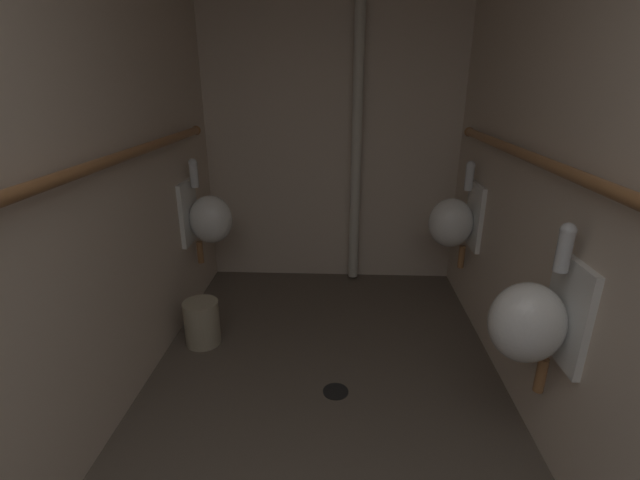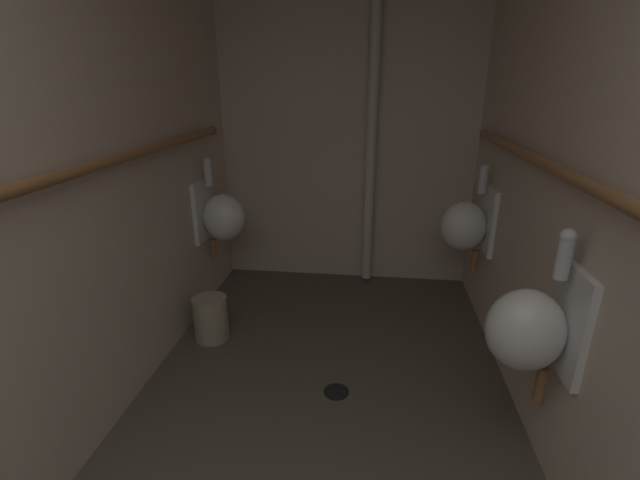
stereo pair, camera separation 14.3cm
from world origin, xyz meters
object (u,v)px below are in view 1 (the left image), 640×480
object	(u,v)px
urinal_right_mid	(533,320)
urinal_right_far	(454,221)
standpipe_back_wall	(357,119)
urinal_left_mid	(208,218)
waste_bin	(202,323)
floor_drain	(336,391)

from	to	relation	value
urinal_right_mid	urinal_right_far	distance (m)	1.31
urinal_right_mid	standpipe_back_wall	bearing A→B (deg)	109.93
urinal_left_mid	urinal_right_mid	size ratio (longest dim) A/B	1.00
urinal_right_mid	waste_bin	size ratio (longest dim) A/B	2.61
urinal_left_mid	standpipe_back_wall	distance (m)	1.33
urinal_left_mid	floor_drain	size ratio (longest dim) A/B	5.39
urinal_right_far	waste_bin	xyz separation A→B (m)	(-1.65, -0.50, -0.54)
urinal_left_mid	urinal_right_far	bearing A→B (deg)	0.04
standpipe_back_wall	urinal_left_mid	bearing A→B (deg)	-153.64
urinal_left_mid	waste_bin	bearing A→B (deg)	-83.01
urinal_left_mid	waste_bin	world-z (taller)	urinal_left_mid
urinal_left_mid	urinal_right_far	xyz separation A→B (m)	(1.71, 0.00, 0.00)
urinal_right_far	urinal_left_mid	bearing A→B (deg)	-179.96
floor_drain	urinal_right_far	bearing A→B (deg)	49.97
floor_drain	waste_bin	distance (m)	0.97
floor_drain	waste_bin	world-z (taller)	waste_bin
urinal_right_far	standpipe_back_wall	bearing A→B (deg)	142.11
standpipe_back_wall	floor_drain	xyz separation A→B (m)	(-0.13, -1.46, -1.32)
standpipe_back_wall	floor_drain	bearing A→B (deg)	-94.95
urinal_right_mid	urinal_right_far	size ratio (longest dim) A/B	1.00
urinal_left_mid	urinal_right_mid	xyz separation A→B (m)	(1.71, -1.31, 0.00)
urinal_right_mid	standpipe_back_wall	world-z (taller)	standpipe_back_wall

